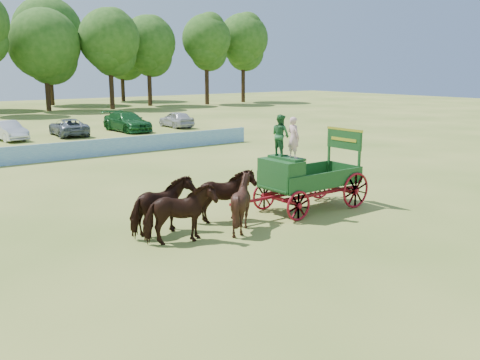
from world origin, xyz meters
TOP-DOWN VIEW (x-y plane):
  - ground at (0.00, 0.00)m, footprint 160.00×160.00m
  - horse_lead_left at (-3.72, 0.66)m, footprint 2.39×1.53m
  - horse_lead_right at (-3.72, 1.76)m, footprint 2.37×1.42m
  - horse_wheel_left at (-1.32, 0.66)m, footprint 1.72×1.53m
  - horse_wheel_right at (-1.32, 1.76)m, footprint 2.38×1.46m
  - farm_dray at (1.65, 1.24)m, footprint 6.00×2.00m
  - sponsor_banner at (-1.00, 18.00)m, footprint 26.00×0.08m

SIDE VIEW (x-z plane):
  - ground at x=0.00m, z-range 0.00..0.00m
  - sponsor_banner at x=-1.00m, z-range 0.00..1.05m
  - horse_lead_left at x=-3.72m, z-range 0.00..1.87m
  - horse_lead_right at x=-3.72m, z-range 0.00..1.87m
  - horse_wheel_right at x=-1.32m, z-range 0.00..1.87m
  - horse_wheel_left at x=-1.32m, z-range 0.00..1.87m
  - farm_dray at x=1.65m, z-range -0.23..3.44m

